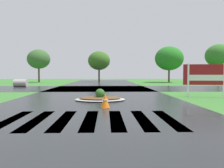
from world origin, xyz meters
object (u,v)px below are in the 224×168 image
object	(u,v)px
estate_billboard	(206,76)
traffic_cone	(105,101)
median_island	(100,98)
drainage_pipe_stack	(21,83)

from	to	relation	value
estate_billboard	traffic_cone	size ratio (longest dim) A/B	4.37
median_island	traffic_cone	bearing A→B (deg)	-84.06
estate_billboard	median_island	distance (m)	7.24
median_island	traffic_cone	distance (m)	2.95
median_island	traffic_cone	world-z (taller)	median_island
traffic_cone	drainage_pipe_stack	bearing A→B (deg)	121.03
estate_billboard	median_island	size ratio (longest dim) A/B	0.99
estate_billboard	median_island	xyz separation A→B (m)	(-6.95, -1.57, -1.27)
drainage_pipe_stack	traffic_cone	xyz separation A→B (m)	(9.72, -16.15, -0.11)
median_island	drainage_pipe_stack	distance (m)	16.23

